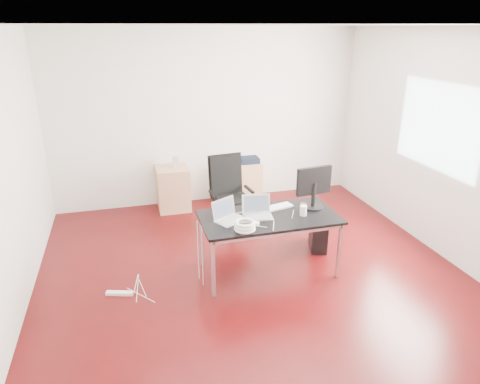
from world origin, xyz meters
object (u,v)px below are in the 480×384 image
object	(u,v)px
desk	(269,220)
filing_cabinet_left	(173,188)
office_chair	(229,191)
pc_tower	(318,232)
filing_cabinet_right	(244,182)

from	to	relation	value
desk	filing_cabinet_left	size ratio (longest dim) A/B	2.29
office_chair	pc_tower	size ratio (longest dim) A/B	2.40
office_chair	pc_tower	distance (m)	1.37
office_chair	filing_cabinet_right	bearing A→B (deg)	56.79
filing_cabinet_right	desk	bearing A→B (deg)	-98.52
filing_cabinet_right	filing_cabinet_left	bearing A→B (deg)	180.00
filing_cabinet_left	filing_cabinet_right	bearing A→B (deg)	0.00
desk	filing_cabinet_right	size ratio (longest dim) A/B	2.29
office_chair	filing_cabinet_left	bearing A→B (deg)	118.72
filing_cabinet_right	pc_tower	size ratio (longest dim) A/B	1.56
pc_tower	filing_cabinet_right	bearing A→B (deg)	124.37
desk	office_chair	xyz separation A→B (m)	(-0.17, 1.24, -0.07)
office_chair	filing_cabinet_right	xyz separation A→B (m)	(0.50, 0.98, -0.26)
pc_tower	desk	bearing A→B (deg)	-136.40
filing_cabinet_right	pc_tower	world-z (taller)	filing_cabinet_right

